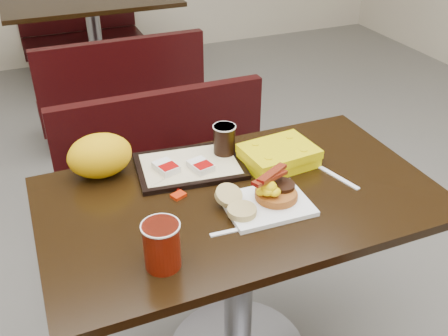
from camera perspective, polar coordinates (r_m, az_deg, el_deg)
name	(u,v)px	position (r m, az deg, el deg)	size (l,w,h in m)	color
table_near	(239,284)	(1.81, 1.64, -12.79)	(1.20, 0.70, 0.75)	black
bench_near_n	(176,184)	(2.33, -5.34, -1.73)	(1.00, 0.46, 0.72)	black
table_far	(97,51)	(4.01, -13.92, 12.54)	(1.20, 0.70, 0.75)	black
bench_far_s	(118,87)	(3.37, -11.70, 8.81)	(1.00, 0.46, 0.72)	black
bench_far_n	(82,27)	(4.68, -15.51, 14.86)	(1.00, 0.46, 0.72)	black
platter	(267,205)	(1.52, 4.80, -4.07)	(0.25, 0.19, 0.01)	white
pancake_stack	(276,194)	(1.53, 5.84, -2.85)	(0.13, 0.13, 0.03)	#A9561C
sausage_patty	(282,185)	(1.53, 6.50, -1.90)	(0.08, 0.08, 0.01)	black
scrambled_eggs	(269,189)	(1.48, 4.98, -2.29)	(0.09, 0.07, 0.04)	yellow
bacon_strips	(270,177)	(1.48, 5.12, -0.99)	(0.14, 0.06, 0.01)	#4F0605
muffin_bottom	(242,211)	(1.46, 2.00, -4.78)	(0.08, 0.08, 0.02)	tan
muffin_top	(229,195)	(1.50, 0.51, -3.05)	(0.08, 0.08, 0.02)	tan
coffee_cup_near	(162,246)	(1.29, -6.91, -8.54)	(0.09, 0.09, 0.13)	maroon
fork	(228,232)	(1.42, 0.47, -7.08)	(0.14, 0.03, 0.00)	white
knife	(336,176)	(1.69, 12.31, -0.89)	(0.19, 0.02, 0.00)	white
condiment_syrup	(178,195)	(1.56, -5.08, -3.04)	(0.04, 0.03, 0.01)	#AB2107
condiment_ketchup	(180,187)	(1.60, -4.92, -2.08)	(0.04, 0.03, 0.01)	#8C0504
tray	(190,166)	(1.69, -3.81, 0.23)	(0.35, 0.25, 0.02)	black
hashbrown_sleeve_left	(166,167)	(1.66, -6.46, 0.10)	(0.06, 0.08, 0.02)	silver
hashbrown_sleeve_right	(201,166)	(1.65, -2.61, 0.25)	(0.06, 0.08, 0.02)	silver
coffee_cup_far	(224,139)	(1.72, 0.04, 3.19)	(0.07, 0.07, 0.10)	black
clamshell	(279,156)	(1.71, 6.09, 1.37)	(0.23, 0.18, 0.06)	#D4BF03
paper_bag	(100,156)	(1.67, -13.62, 1.35)	(0.20, 0.15, 0.14)	orange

